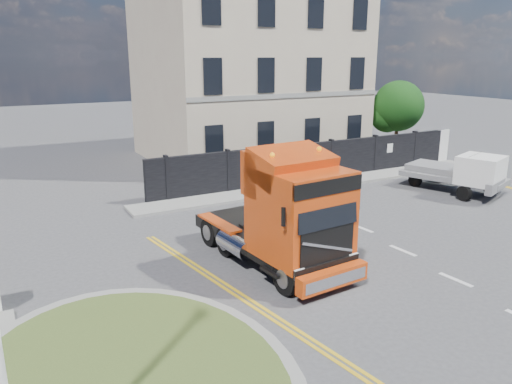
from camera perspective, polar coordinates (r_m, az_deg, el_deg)
ground at (r=15.94m, az=7.77°, el=-8.11°), size 120.00×120.00×0.00m
traffic_island at (r=10.82m, az=-14.58°, el=-20.32°), size 6.80×6.80×0.17m
hoarding_fence at (r=26.31m, az=7.75°, el=3.57°), size 18.80×0.25×2.00m
georgian_building at (r=31.84m, az=-1.04°, el=14.39°), size 12.30×10.30×12.80m
tree at (r=33.38m, az=15.68°, el=9.19°), size 3.20×3.20×4.80m
pavement_far at (r=25.49m, az=7.87°, el=1.02°), size 20.00×1.60×0.12m
truck at (r=14.84m, az=3.66°, el=-2.99°), size 2.73×6.28×3.67m
flatbed_pickup at (r=25.06m, az=23.20°, el=1.99°), size 3.31×5.11×1.95m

